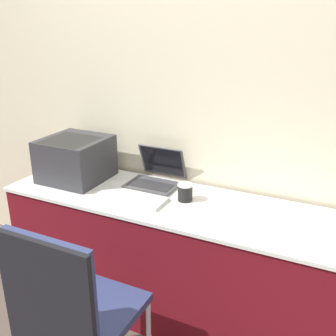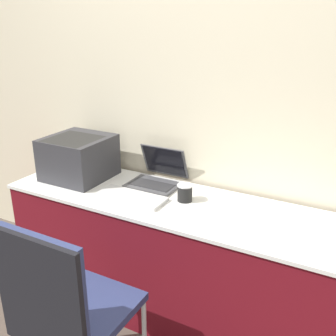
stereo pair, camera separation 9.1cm
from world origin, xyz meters
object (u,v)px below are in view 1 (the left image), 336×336
at_px(printer, 75,157).
at_px(coffee_cup, 185,192).
at_px(external_keyboard, 131,198).
at_px(laptop_left, 156,177).
at_px(chair, 68,307).

xyz_separation_m(printer, coffee_cup, (0.75, 0.01, -0.09)).
distance_m(printer, external_keyboard, 0.51).
bearing_deg(laptop_left, chair, -84.24).
bearing_deg(laptop_left, printer, -164.07).
bearing_deg(chair, external_keyboard, 99.40).
xyz_separation_m(printer, chair, (0.59, -0.83, -0.31)).
bearing_deg(external_keyboard, laptop_left, 85.52).
distance_m(laptop_left, chair, 1.00).
distance_m(printer, coffee_cup, 0.76).
relative_size(laptop_left, coffee_cup, 3.12).
height_order(coffee_cup, chair, chair).
xyz_separation_m(printer, external_keyboard, (0.47, -0.12, -0.13)).
bearing_deg(external_keyboard, coffee_cup, 23.97).
bearing_deg(coffee_cup, printer, -179.55).
relative_size(external_keyboard, coffee_cup, 4.13).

